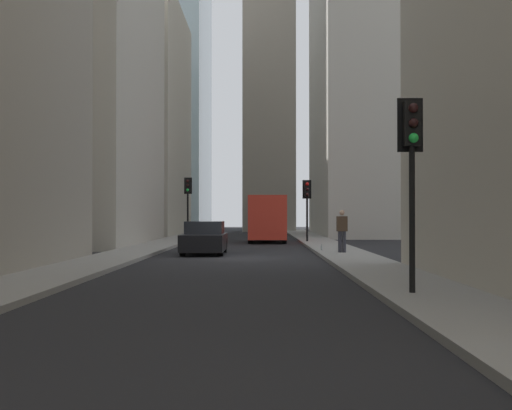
# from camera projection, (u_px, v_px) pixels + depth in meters

# --- Properties ---
(ground_plane) EXTENTS (135.00, 135.00, 0.00)m
(ground_plane) POSITION_uv_depth(u_px,v_px,m) (235.00, 258.00, 26.62)
(ground_plane) COLOR black
(sidewalk_right) EXTENTS (90.00, 2.20, 0.14)m
(sidewalk_right) POSITION_uv_depth(u_px,v_px,m) (121.00, 256.00, 26.65)
(sidewalk_right) COLOR gray
(sidewalk_right) RESTS_ON ground_plane
(sidewalk_left) EXTENTS (90.00, 2.20, 0.14)m
(sidewalk_left) POSITION_uv_depth(u_px,v_px,m) (349.00, 256.00, 26.59)
(sidewalk_left) COLOR gray
(sidewalk_left) RESTS_ON ground_plane
(building_left_far) EXTENTS (18.15, 10.00, 30.76)m
(building_left_far) POSITION_uv_depth(u_px,v_px,m) (378.00, 47.00, 54.98)
(building_left_far) COLOR #B7B2A5
(building_left_far) RESTS_ON ground_plane
(building_right_far) EXTENTS (16.02, 10.00, 18.91)m
(building_right_far) POSITION_uv_depth(u_px,v_px,m) (121.00, 122.00, 56.09)
(building_right_far) COLOR beige
(building_right_far) RESTS_ON ground_plane
(church_spire) EXTENTS (5.82, 5.82, 38.11)m
(church_spire) POSITION_uv_depth(u_px,v_px,m) (269.00, 37.00, 69.14)
(church_spire) COLOR gray
(church_spire) RESTS_ON ground_plane
(delivery_truck) EXTENTS (6.46, 2.25, 2.84)m
(delivery_truck) POSITION_uv_depth(u_px,v_px,m) (267.00, 219.00, 41.78)
(delivery_truck) COLOR red
(delivery_truck) RESTS_ON ground_plane
(sedan_black) EXTENTS (4.30, 1.78, 1.42)m
(sedan_black) POSITION_uv_depth(u_px,v_px,m) (205.00, 239.00, 29.07)
(sedan_black) COLOR black
(sedan_black) RESTS_ON ground_plane
(traffic_light_foreground) EXTENTS (0.43, 0.52, 3.94)m
(traffic_light_foreground) POSITION_uv_depth(u_px,v_px,m) (412.00, 149.00, 13.56)
(traffic_light_foreground) COLOR black
(traffic_light_foreground) RESTS_ON sidewalk_left
(traffic_light_midblock) EXTENTS (0.43, 0.52, 3.62)m
(traffic_light_midblock) POSITION_uv_depth(u_px,v_px,m) (307.00, 196.00, 39.76)
(traffic_light_midblock) COLOR black
(traffic_light_midblock) RESTS_ON sidewalk_left
(traffic_light_far_junction) EXTENTS (0.43, 0.52, 4.07)m
(traffic_light_far_junction) POSITION_uv_depth(u_px,v_px,m) (188.00, 193.00, 45.24)
(traffic_light_far_junction) COLOR black
(traffic_light_far_junction) RESTS_ON sidewalk_right
(pedestrian) EXTENTS (0.26, 0.44, 1.76)m
(pedestrian) POSITION_uv_depth(u_px,v_px,m) (342.00, 229.00, 27.93)
(pedestrian) COLOR #33333D
(pedestrian) RESTS_ON sidewalk_left
(discarded_bottle) EXTENTS (0.07, 0.07, 0.27)m
(discarded_bottle) POSITION_uv_depth(u_px,v_px,m) (322.00, 248.00, 29.58)
(discarded_bottle) COLOR #999EA3
(discarded_bottle) RESTS_ON sidewalk_left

